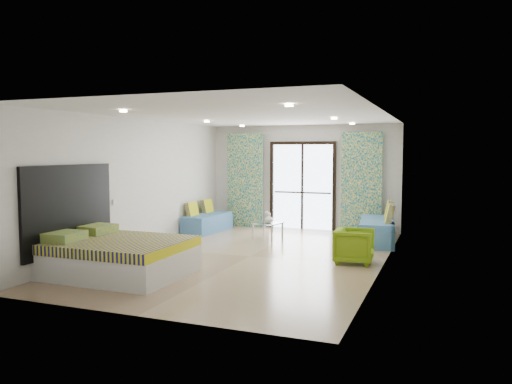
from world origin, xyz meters
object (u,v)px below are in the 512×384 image
(daybed_right, at_px, (378,230))
(bed, at_px, (119,256))
(coffee_table, at_px, (268,224))
(daybed_left, at_px, (207,222))
(armchair, at_px, (354,244))

(daybed_right, bearing_deg, bed, -136.00)
(daybed_right, distance_m, coffee_table, 2.48)
(daybed_left, height_order, armchair, daybed_left)
(coffee_table, xyz_separation_m, armchair, (2.30, -1.78, 0.01))
(daybed_right, bearing_deg, daybed_left, 172.49)
(daybed_right, xyz_separation_m, coffee_table, (-2.44, -0.43, 0.05))
(bed, height_order, armchair, bed)
(bed, xyz_separation_m, armchair, (3.46, 2.26, 0.04))
(daybed_right, bearing_deg, armchair, -100.64)
(coffee_table, bearing_deg, bed, -106.00)
(daybed_left, distance_m, coffee_table, 1.85)
(bed, bearing_deg, armchair, 33.09)
(daybed_left, height_order, coffee_table, daybed_left)
(daybed_left, bearing_deg, armchair, -24.82)
(coffee_table, relative_size, armchair, 0.97)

